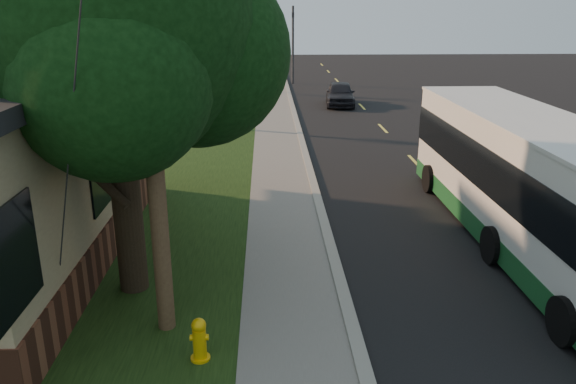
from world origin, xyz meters
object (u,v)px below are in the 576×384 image
at_px(utility_pole, 147,66).
at_px(traffic_signal, 293,40).
at_px(bare_tree_near, 222,83).
at_px(transit_bus, 533,181).
at_px(bare_tree_far, 243,62).
at_px(leafy_tree, 114,26).
at_px(distant_car, 340,94).
at_px(fire_hydrant, 199,339).

bearing_deg(utility_pole, traffic_signal, 83.42).
relative_size(bare_tree_near, transit_bus, 0.38).
height_order(utility_pole, bare_tree_far, utility_pole).
distance_m(leafy_tree, transit_bus, 9.71).
xyz_separation_m(leafy_tree, traffic_signal, (4.67, 31.35, -2.00)).
xyz_separation_m(bare_tree_far, distant_car, (5.80, -5.46, -1.33)).
relative_size(fire_hydrant, utility_pole, 0.08).
xyz_separation_m(fire_hydrant, bare_tree_near, (-0.90, 18.00, 1.72)).
relative_size(leafy_tree, transit_bus, 0.69).
bearing_deg(distant_car, utility_pole, -99.08).
bearing_deg(distant_car, leafy_tree, -102.21).
bearing_deg(transit_bus, utility_pole, -156.88).
height_order(transit_bus, distant_car, transit_bus).
bearing_deg(leafy_tree, fire_hydrant, -59.33).
distance_m(fire_hydrant, utility_pole, 4.37).
xyz_separation_m(fire_hydrant, utility_pole, (-0.71, 0.99, 4.20)).
bearing_deg(bare_tree_far, bare_tree_near, -92.39).
bearing_deg(utility_pole, bare_tree_far, 89.40).
distance_m(fire_hydrant, bare_tree_far, 30.04).
distance_m(transit_bus, distant_car, 20.25).
height_order(fire_hydrant, transit_bus, transit_bus).
xyz_separation_m(fire_hydrant, leafy_tree, (-1.57, 2.65, 4.73)).
bearing_deg(bare_tree_near, traffic_signal, 75.96).
bearing_deg(fire_hydrant, transit_bus, 31.14).
bearing_deg(traffic_signal, utility_pole, -96.58).
relative_size(fire_hydrant, traffic_signal, 0.13).
relative_size(utility_pole, bare_tree_near, 2.11).
xyz_separation_m(utility_pole, leafy_tree, (-0.87, 1.66, 0.54)).
xyz_separation_m(bare_tree_far, transit_bus, (7.70, -25.59, -0.38)).
distance_m(utility_pole, distant_car, 24.65).
xyz_separation_m(leafy_tree, distant_car, (6.97, 21.90, -4.49)).
relative_size(fire_hydrant, transit_bus, 0.07).
bearing_deg(utility_pole, fire_hydrant, -54.62).
bearing_deg(bare_tree_far, leafy_tree, -92.45).
bearing_deg(bare_tree_near, leafy_tree, -92.50).
distance_m(fire_hydrant, bare_tree_near, 18.10).
relative_size(bare_tree_far, traffic_signal, 0.73).
height_order(fire_hydrant, bare_tree_far, bare_tree_far).
distance_m(leafy_tree, bare_tree_far, 27.56).
bearing_deg(bare_tree_near, utility_pole, -89.34).
height_order(fire_hydrant, bare_tree_near, bare_tree_near).
distance_m(leafy_tree, traffic_signal, 31.76).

